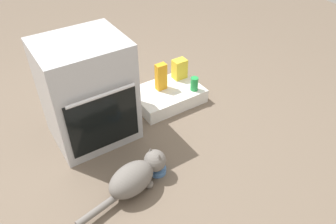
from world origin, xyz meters
name	(u,v)px	position (x,y,z in m)	size (l,w,h in m)	color
ground	(125,160)	(0.00, 0.00, 0.00)	(8.00, 8.00, 0.00)	#6B5B4C
oven	(88,92)	(-0.07, 0.39, 0.39)	(0.59, 0.55, 0.79)	#B7BABF
pantry_cabinet	(167,95)	(0.64, 0.43, 0.06)	(0.59, 0.41, 0.12)	white
food_bowl	(158,169)	(0.14, -0.22, 0.02)	(0.12, 0.12, 0.07)	#4C7AB7
cat	(136,176)	(-0.05, -0.26, 0.12)	(0.68, 0.26, 0.22)	slate
soda_can	(194,84)	(0.83, 0.31, 0.18)	(0.07, 0.07, 0.12)	green
juice_carton	(161,77)	(0.60, 0.48, 0.24)	(0.09, 0.06, 0.24)	orange
snack_bag	(180,69)	(0.84, 0.54, 0.21)	(0.12, 0.09, 0.18)	yellow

